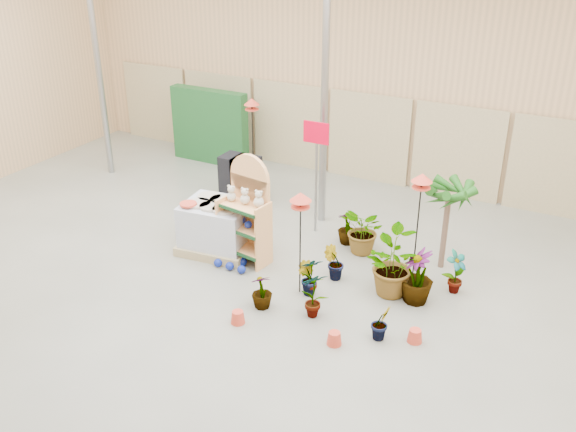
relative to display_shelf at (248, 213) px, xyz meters
name	(u,v)px	position (x,y,z in m)	size (l,w,h in m)	color
room	(253,156)	(0.47, -0.57, 1.33)	(15.20, 12.10, 4.70)	slate
display_shelf	(248,213)	(0.00, 0.00, 0.00)	(0.88, 0.63, 1.94)	#E19D5F
teddy_bears	(246,197)	(0.02, -0.09, 0.34)	(0.71, 0.18, 0.30)	beige
gazing_balls_shelf	(245,222)	(0.00, -0.11, -0.12)	(0.71, 0.24, 0.14)	navy
gazing_balls_floor	(233,264)	(-0.09, -0.42, -0.81)	(0.63, 0.39, 0.15)	navy
pallet_stack	(218,227)	(-0.67, 0.01, -0.43)	(1.40, 1.21, 0.96)	#9C8C64
charcoal_planters	(240,179)	(-1.45, 2.05, -0.39)	(0.80, 0.50, 1.00)	black
trellis_stock	(210,126)	(-3.33, 3.72, 0.01)	(2.00, 0.30, 1.80)	#184C20
offer_sign	(316,155)	(0.57, 1.50, 0.68)	(0.50, 0.08, 2.20)	gray
bird_table_front	(301,200)	(1.30, -0.57, 0.75)	(0.34, 0.34, 1.77)	black
bird_table_right	(422,181)	(2.77, 0.78, 0.85)	(0.34, 0.34, 1.87)	black
bird_table_back	(252,105)	(-1.67, 2.96, 0.96)	(0.34, 0.34, 1.99)	black
palm	(449,191)	(3.10, 1.31, 0.55)	(0.70, 0.70, 1.69)	brown
potted_plant_0	(311,275)	(1.49, -0.54, -0.54)	(0.37, 0.25, 0.69)	#194E13
potted_plant_1	(307,278)	(1.43, -0.57, -0.60)	(0.31, 0.25, 0.57)	#194E13
potted_plant_2	(390,264)	(2.57, 0.08, -0.36)	(0.96, 0.83, 1.06)	#194E13
potted_plant_3	(417,276)	(3.05, 0.04, -0.43)	(0.51, 0.51, 0.91)	#194E13
potted_plant_4	(456,272)	(3.51, 0.59, -0.51)	(0.40, 0.27, 0.75)	#194E13
potted_plant_5	(334,263)	(1.61, 0.06, -0.58)	(0.34, 0.27, 0.61)	#194E13
potted_plant_6	(364,231)	(1.72, 1.13, -0.44)	(0.81, 0.70, 0.90)	#194E13
potted_plant_7	(262,291)	(0.98, -1.24, -0.60)	(0.32, 0.32, 0.58)	#194E13
potted_plant_8	(314,294)	(1.79, -1.08, -0.49)	(0.42, 0.28, 0.79)	#194E13
potted_plant_9	(381,322)	(2.90, -1.14, -0.61)	(0.30, 0.24, 0.55)	#194E13
potted_plant_11	(347,228)	(1.31, 1.35, -0.57)	(0.36, 0.36, 0.64)	#194E13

